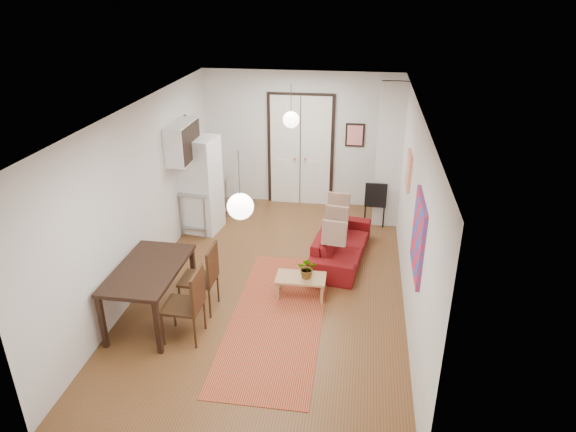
# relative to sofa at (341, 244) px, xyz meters

# --- Properties ---
(floor) EXTENTS (7.00, 7.00, 0.00)m
(floor) POSITION_rel_sofa_xyz_m (-1.05, -1.00, -0.29)
(floor) COLOR brown
(floor) RESTS_ON ground
(ceiling) EXTENTS (4.20, 7.00, 0.02)m
(ceiling) POSITION_rel_sofa_xyz_m (-1.05, -1.00, 2.61)
(ceiling) COLOR silver
(ceiling) RESTS_ON wall_back
(wall_back) EXTENTS (4.20, 0.02, 2.90)m
(wall_back) POSITION_rel_sofa_xyz_m (-1.05, 2.50, 1.16)
(wall_back) COLOR silver
(wall_back) RESTS_ON floor
(wall_front) EXTENTS (4.20, 0.02, 2.90)m
(wall_front) POSITION_rel_sofa_xyz_m (-1.05, -4.50, 1.16)
(wall_front) COLOR silver
(wall_front) RESTS_ON floor
(wall_left) EXTENTS (0.02, 7.00, 2.90)m
(wall_left) POSITION_rel_sofa_xyz_m (-3.15, -1.00, 1.16)
(wall_left) COLOR silver
(wall_left) RESTS_ON floor
(wall_right) EXTENTS (0.02, 7.00, 2.90)m
(wall_right) POSITION_rel_sofa_xyz_m (1.05, -1.00, 1.16)
(wall_right) COLOR silver
(wall_right) RESTS_ON floor
(double_doors) EXTENTS (1.44, 0.06, 2.50)m
(double_doors) POSITION_rel_sofa_xyz_m (-1.05, 2.46, 0.91)
(double_doors) COLOR white
(double_doors) RESTS_ON wall_back
(stub_partition) EXTENTS (0.50, 0.10, 2.90)m
(stub_partition) POSITION_rel_sofa_xyz_m (0.80, 1.55, 1.16)
(stub_partition) COLOR silver
(stub_partition) RESTS_ON floor
(wall_cabinet) EXTENTS (0.35, 1.00, 0.70)m
(wall_cabinet) POSITION_rel_sofa_xyz_m (-2.97, 0.50, 1.61)
(wall_cabinet) COLOR white
(wall_cabinet) RESTS_ON wall_left
(painting_popart) EXTENTS (0.05, 1.00, 1.00)m
(painting_popart) POSITION_rel_sofa_xyz_m (1.03, -2.25, 1.36)
(painting_popart) COLOR red
(painting_popart) RESTS_ON wall_right
(painting_abstract) EXTENTS (0.05, 0.50, 0.60)m
(painting_abstract) POSITION_rel_sofa_xyz_m (1.03, -0.20, 1.51)
(painting_abstract) COLOR #EDE3C5
(painting_abstract) RESTS_ON wall_right
(poster_back) EXTENTS (0.40, 0.03, 0.50)m
(poster_back) POSITION_rel_sofa_xyz_m (0.10, 2.47, 1.31)
(poster_back) COLOR red
(poster_back) RESTS_ON wall_back
(print_left) EXTENTS (0.03, 0.44, 0.54)m
(print_left) POSITION_rel_sofa_xyz_m (-3.12, 1.00, 1.66)
(print_left) COLOR #94633D
(print_left) RESTS_ON wall_left
(pendant_back) EXTENTS (0.30, 0.30, 0.80)m
(pendant_back) POSITION_rel_sofa_xyz_m (-1.05, 1.00, 1.96)
(pendant_back) COLOR white
(pendant_back) RESTS_ON ceiling
(pendant_front) EXTENTS (0.30, 0.30, 0.80)m
(pendant_front) POSITION_rel_sofa_xyz_m (-1.05, -3.00, 1.96)
(pendant_front) COLOR white
(pendant_front) RESTS_ON ceiling
(kilim_rug) EXTENTS (1.34, 3.56, 0.01)m
(kilim_rug) POSITION_rel_sofa_xyz_m (-0.83, -1.92, -0.29)
(kilim_rug) COLOR #B8562E
(kilim_rug) RESTS_ON floor
(sofa) EXTENTS (2.07, 1.04, 0.58)m
(sofa) POSITION_rel_sofa_xyz_m (0.00, 0.00, 0.00)
(sofa) COLOR maroon
(sofa) RESTS_ON floor
(coffee_table) EXTENTS (0.78, 0.44, 0.34)m
(coffee_table) POSITION_rel_sofa_xyz_m (-0.56, -1.30, 0.01)
(coffee_table) COLOR #B07C53
(coffee_table) RESTS_ON floor
(potted_plant) EXTENTS (0.27, 0.31, 0.34)m
(potted_plant) POSITION_rel_sofa_xyz_m (-0.46, -1.30, 0.22)
(potted_plant) COLOR #325B29
(potted_plant) RESTS_ON coffee_table
(kitchen_counter) EXTENTS (0.73, 1.23, 0.89)m
(kitchen_counter) POSITION_rel_sofa_xyz_m (-2.80, 0.97, 0.28)
(kitchen_counter) COLOR #A7AAAC
(kitchen_counter) RESTS_ON floor
(bowl) EXTENTS (0.23, 0.23, 0.05)m
(bowl) POSITION_rel_sofa_xyz_m (-2.80, 0.67, 0.62)
(bowl) COLOR beige
(bowl) RESTS_ON kitchen_counter
(soap_bottle) EXTENTS (0.09, 0.10, 0.18)m
(soap_bottle) POSITION_rel_sofa_xyz_m (-2.80, 1.22, 0.69)
(soap_bottle) COLOR teal
(soap_bottle) RESTS_ON kitchen_counter
(fridge) EXTENTS (0.75, 0.75, 1.89)m
(fridge) POSITION_rel_sofa_xyz_m (-2.80, 0.82, 0.66)
(fridge) COLOR white
(fridge) RESTS_ON floor
(dining_table) EXTENTS (0.91, 1.57, 0.86)m
(dining_table) POSITION_rel_sofa_xyz_m (-2.63, -2.21, 0.48)
(dining_table) COLOR black
(dining_table) RESTS_ON floor
(dining_chair_near) EXTENTS (0.52, 0.73, 1.07)m
(dining_chair_near) POSITION_rel_sofa_xyz_m (-2.03, -1.75, 0.33)
(dining_chair_near) COLOR #382111
(dining_chair_near) RESTS_ON floor
(dining_chair_far) EXTENTS (0.52, 0.73, 1.07)m
(dining_chair_far) POSITION_rel_sofa_xyz_m (-2.03, -2.45, 0.33)
(dining_chair_far) COLOR #382111
(dining_chair_far) RESTS_ON floor
(black_side_chair) EXTENTS (0.44, 0.44, 0.94)m
(black_side_chair) POSITION_rel_sofa_xyz_m (0.59, 1.70, 0.26)
(black_side_chair) COLOR black
(black_side_chair) RESTS_ON floor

